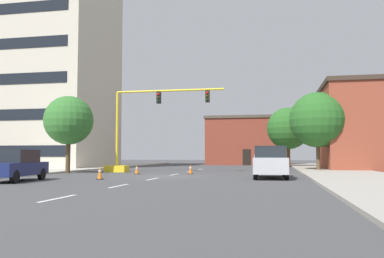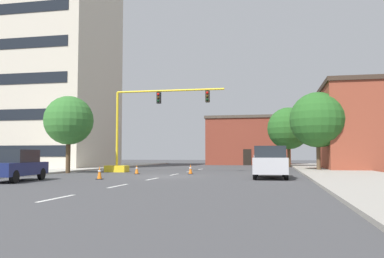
{
  "view_description": "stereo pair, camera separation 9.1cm",
  "coord_description": "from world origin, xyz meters",
  "px_view_note": "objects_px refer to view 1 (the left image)",
  "views": [
    {
      "loc": [
        7.13,
        -26.65,
        1.48
      ],
      "look_at": [
        0.86,
        4.82,
        3.49
      ],
      "focal_mm": 37.99,
      "sensor_mm": 36.0,
      "label": 1
    },
    {
      "loc": [
        7.22,
        -26.63,
        1.48
      ],
      "look_at": [
        0.86,
        4.82,
        3.49
      ],
      "focal_mm": 37.99,
      "sensor_mm": 36.0,
      "label": 2
    }
  ],
  "objects_px": {
    "tree_left_near": "(69,120)",
    "pickup_truck_silver": "(270,162)",
    "traffic_cone_roadside_a": "(191,169)",
    "sedan_navy_near_left": "(15,165)",
    "traffic_cone_roadside_b": "(100,173)",
    "tree_right_mid": "(318,120)",
    "traffic_cone_roadside_c": "(137,169)",
    "traffic_signal_gantry": "(132,145)",
    "tree_right_far": "(288,128)"
  },
  "relations": [
    {
      "from": "traffic_signal_gantry",
      "to": "tree_right_mid",
      "type": "distance_m",
      "value": 16.5
    },
    {
      "from": "tree_left_near",
      "to": "traffic_cone_roadside_a",
      "type": "distance_m",
      "value": 10.58
    },
    {
      "from": "tree_right_far",
      "to": "tree_right_mid",
      "type": "height_order",
      "value": "tree_right_mid"
    },
    {
      "from": "tree_right_mid",
      "to": "sedan_navy_near_left",
      "type": "relative_size",
      "value": 1.5
    },
    {
      "from": "tree_left_near",
      "to": "traffic_cone_roadside_a",
      "type": "bearing_deg",
      "value": 1.57
    },
    {
      "from": "tree_left_near",
      "to": "traffic_cone_roadside_c",
      "type": "height_order",
      "value": "tree_left_near"
    },
    {
      "from": "traffic_cone_roadside_b",
      "to": "pickup_truck_silver",
      "type": "bearing_deg",
      "value": 18.16
    },
    {
      "from": "traffic_signal_gantry",
      "to": "traffic_cone_roadside_c",
      "type": "height_order",
      "value": "traffic_signal_gantry"
    },
    {
      "from": "tree_left_near",
      "to": "traffic_cone_roadside_c",
      "type": "bearing_deg",
      "value": -3.62
    },
    {
      "from": "pickup_truck_silver",
      "to": "sedan_navy_near_left",
      "type": "relative_size",
      "value": 1.16
    },
    {
      "from": "tree_right_far",
      "to": "traffic_cone_roadside_a",
      "type": "relative_size",
      "value": 9.55
    },
    {
      "from": "tree_right_far",
      "to": "traffic_signal_gantry",
      "type": "bearing_deg",
      "value": -129.18
    },
    {
      "from": "pickup_truck_silver",
      "to": "tree_right_mid",
      "type": "bearing_deg",
      "value": 70.52
    },
    {
      "from": "traffic_signal_gantry",
      "to": "traffic_cone_roadside_a",
      "type": "distance_m",
      "value": 6.27
    },
    {
      "from": "traffic_cone_roadside_a",
      "to": "traffic_cone_roadside_b",
      "type": "height_order",
      "value": "traffic_cone_roadside_b"
    },
    {
      "from": "traffic_cone_roadside_a",
      "to": "sedan_navy_near_left",
      "type": "bearing_deg",
      "value": -128.62
    },
    {
      "from": "tree_left_near",
      "to": "sedan_navy_near_left",
      "type": "bearing_deg",
      "value": -78.24
    },
    {
      "from": "tree_right_far",
      "to": "pickup_truck_silver",
      "type": "distance_m",
      "value": 23.1
    },
    {
      "from": "traffic_cone_roadside_b",
      "to": "traffic_cone_roadside_c",
      "type": "height_order",
      "value": "traffic_cone_roadside_b"
    },
    {
      "from": "tree_left_near",
      "to": "pickup_truck_silver",
      "type": "height_order",
      "value": "tree_left_near"
    },
    {
      "from": "tree_right_mid",
      "to": "sedan_navy_near_left",
      "type": "xyz_separation_m",
      "value": [
        -17.88,
        -17.4,
        -3.66
      ]
    },
    {
      "from": "pickup_truck_silver",
      "to": "traffic_cone_roadside_a",
      "type": "height_order",
      "value": "pickup_truck_silver"
    },
    {
      "from": "tree_right_mid",
      "to": "tree_right_far",
      "type": "bearing_deg",
      "value": 100.91
    },
    {
      "from": "tree_right_mid",
      "to": "traffic_cone_roadside_a",
      "type": "bearing_deg",
      "value": -142.95
    },
    {
      "from": "tree_left_near",
      "to": "pickup_truck_silver",
      "type": "distance_m",
      "value": 16.53
    },
    {
      "from": "sedan_navy_near_left",
      "to": "traffic_cone_roadside_b",
      "type": "height_order",
      "value": "sedan_navy_near_left"
    },
    {
      "from": "tree_right_mid",
      "to": "traffic_cone_roadside_b",
      "type": "bearing_deg",
      "value": -133.38
    },
    {
      "from": "tree_right_mid",
      "to": "traffic_cone_roadside_c",
      "type": "height_order",
      "value": "tree_right_mid"
    },
    {
      "from": "traffic_signal_gantry",
      "to": "traffic_cone_roadside_b",
      "type": "relative_size",
      "value": 12.71
    },
    {
      "from": "traffic_signal_gantry",
      "to": "sedan_navy_near_left",
      "type": "distance_m",
      "value": 12.5
    },
    {
      "from": "pickup_truck_silver",
      "to": "tree_right_far",
      "type": "bearing_deg",
      "value": 85.11
    },
    {
      "from": "sedan_navy_near_left",
      "to": "traffic_cone_roadside_a",
      "type": "height_order",
      "value": "sedan_navy_near_left"
    },
    {
      "from": "tree_right_mid",
      "to": "pickup_truck_silver",
      "type": "xyz_separation_m",
      "value": [
        -4.1,
        -11.59,
        -3.57
      ]
    },
    {
      "from": "pickup_truck_silver",
      "to": "traffic_cone_roadside_b",
      "type": "relative_size",
      "value": 6.9
    },
    {
      "from": "sedan_navy_near_left",
      "to": "traffic_cone_roadside_c",
      "type": "distance_m",
      "value": 10.0
    },
    {
      "from": "pickup_truck_silver",
      "to": "traffic_cone_roadside_a",
      "type": "relative_size",
      "value": 7.43
    },
    {
      "from": "tree_right_mid",
      "to": "traffic_cone_roadside_c",
      "type": "bearing_deg",
      "value": -149.68
    },
    {
      "from": "sedan_navy_near_left",
      "to": "tree_right_mid",
      "type": "bearing_deg",
      "value": 44.23
    },
    {
      "from": "tree_right_far",
      "to": "pickup_truck_silver",
      "type": "bearing_deg",
      "value": -94.89
    },
    {
      "from": "traffic_cone_roadside_a",
      "to": "tree_left_near",
      "type": "bearing_deg",
      "value": -178.43
    },
    {
      "from": "tree_right_mid",
      "to": "traffic_cone_roadside_c",
      "type": "xyz_separation_m",
      "value": [
        -14.02,
        -8.2,
        -4.2
      ]
    },
    {
      "from": "tree_right_far",
      "to": "traffic_cone_roadside_a",
      "type": "bearing_deg",
      "value": -112.78
    },
    {
      "from": "tree_right_mid",
      "to": "traffic_cone_roadside_b",
      "type": "height_order",
      "value": "tree_right_mid"
    },
    {
      "from": "tree_left_near",
      "to": "traffic_cone_roadside_b",
      "type": "xyz_separation_m",
      "value": [
        5.84,
        -7.02,
        -3.79
      ]
    },
    {
      "from": "sedan_navy_near_left",
      "to": "tree_left_near",
      "type": "bearing_deg",
      "value": 101.76
    },
    {
      "from": "pickup_truck_silver",
      "to": "sedan_navy_near_left",
      "type": "distance_m",
      "value": 14.96
    },
    {
      "from": "tree_right_mid",
      "to": "traffic_cone_roadside_b",
      "type": "xyz_separation_m",
      "value": [
        -14.03,
        -14.84,
        -4.16
      ]
    },
    {
      "from": "tree_right_far",
      "to": "sedan_navy_near_left",
      "type": "height_order",
      "value": "tree_right_far"
    },
    {
      "from": "tree_right_mid",
      "to": "tree_left_near",
      "type": "distance_m",
      "value": 21.36
    },
    {
      "from": "traffic_cone_roadside_a",
      "to": "traffic_cone_roadside_b",
      "type": "distance_m",
      "value": 8.32
    }
  ]
}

